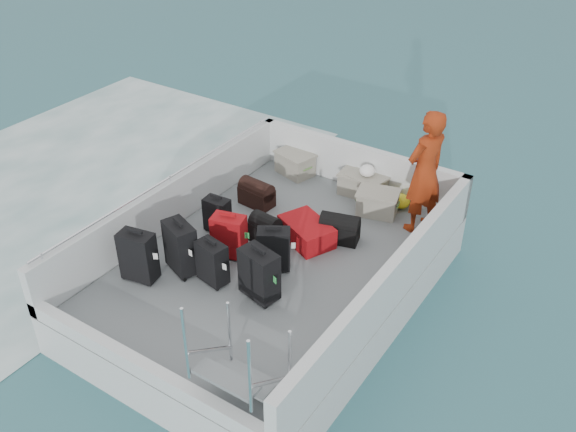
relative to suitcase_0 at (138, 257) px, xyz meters
The scene contains 23 objects.
ground 1.97m from the suitcase_0, 46.03° to the left, with size 160.00×160.00×0.00m, color #174552.
wake_foam 3.93m from the suitcase_0, 161.10° to the left, with size 10.00×10.00×0.00m, color white.
ferry_hull 1.84m from the suitcase_0, 46.03° to the left, with size 3.60×5.00×0.60m, color silver.
deck 1.75m from the suitcase_0, 46.03° to the left, with size 3.30×4.70×0.02m, color slate.
deck_fittings 1.79m from the suitcase_0, 30.73° to the left, with size 3.60×5.00×0.90m.
suitcase_0 is the anchor object (origin of this frame).
suitcase_1 0.54m from the suitcase_0, 53.08° to the left, with size 0.47×0.27×0.71m, color black.
suitcase_2 1.42m from the suitcase_0, 84.22° to the left, with size 0.36×0.22×0.53m, color black.
suitcase_4 0.94m from the suitcase_0, 29.65° to the left, with size 0.40×0.24×0.59m, color black.
suitcase_5 1.22m from the suitcase_0, 58.32° to the left, with size 0.44×0.26×0.61m, color maroon.
suitcase_6 1.59m from the suitcase_0, 20.81° to the left, with size 0.49×0.29×0.67m, color black.
suitcase_7 1.73m from the suitcase_0, 40.79° to the left, with size 0.43×0.24×0.60m, color black.
suitcase_8 2.33m from the suitcase_0, 55.01° to the left, with size 0.51×0.77×0.30m, color maroon.
duffel_0 2.31m from the suitcase_0, 85.41° to the left, with size 0.52×0.30×0.32m, color black, non-canonical shape.
duffel_1 1.81m from the suitcase_0, 62.18° to the left, with size 0.40×0.30×0.32m, color black, non-canonical shape.
duffel_2 2.77m from the suitcase_0, 51.89° to the left, with size 0.54×0.30×0.32m, color black, non-canonical shape.
crate_0 3.44m from the suitcase_0, 87.65° to the left, with size 0.58×0.40×0.35m, color gray.
crate_1 3.68m from the suitcase_0, 69.14° to the left, with size 0.54×0.37×0.32m, color gray.
crate_2 3.74m from the suitcase_0, 67.03° to the left, with size 0.55×0.38×0.33m, color gray.
crate_3 3.59m from the suitcase_0, 59.34° to the left, with size 0.57×0.39×0.35m, color gray.
yellow_bag 4.01m from the suitcase_0, 59.11° to the left, with size 0.28×0.26×0.22m, color yellow.
white_bag 3.73m from the suitcase_0, 67.03° to the left, with size 0.24×0.24×0.18m, color white.
passenger 4.01m from the suitcase_0, 51.11° to the left, with size 0.67×0.43×1.82m, color red.
Camera 1 is at (3.99, -5.63, 5.82)m, focal length 40.00 mm.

